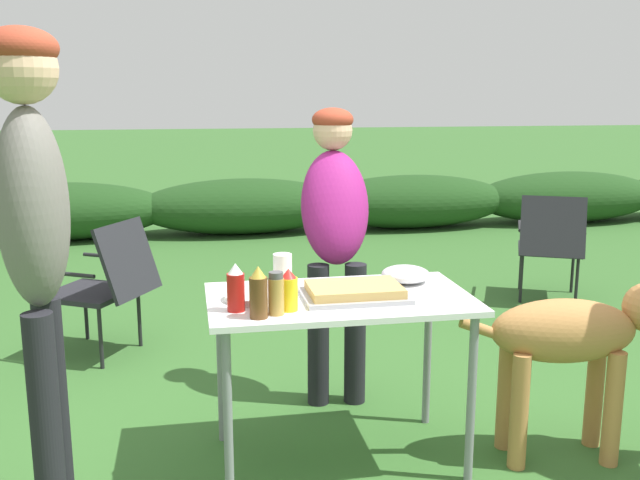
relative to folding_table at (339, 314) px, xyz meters
The scene contains 17 objects.
ground_plane 0.66m from the folding_table, ahead, with size 60.00×60.00×0.00m, color #336028.
shrub_hedge 5.24m from the folding_table, 90.00° to the left, with size 14.40×0.90×0.63m.
folding_table is the anchor object (origin of this frame).
food_tray 0.12m from the folding_table, 32.87° to the right, with size 0.43×0.30×0.06m.
plate_stack 0.38m from the folding_table, behind, with size 0.23×0.23×0.03m, color white.
mixing_bowl 0.40m from the folding_table, 26.45° to the left, with size 0.22×0.22×0.07m, color silver.
paper_cup_stack 0.30m from the folding_table, 153.07° to the left, with size 0.08×0.08×0.16m, color white.
mustard_bottle 0.32m from the folding_table, 146.50° to the right, with size 0.07×0.07×0.17m.
beer_bottle 0.46m from the folding_table, 147.63° to the right, with size 0.07×0.07×0.20m.
mayo_bottle 0.40m from the folding_table, 159.97° to the right, with size 0.06×0.06×0.16m.
ketchup_bottle 0.49m from the folding_table, 164.09° to the right, with size 0.07×0.07×0.19m.
spice_jar 0.39m from the folding_table, 145.52° to the right, with size 0.06×0.06×0.17m.
standing_person_in_gray_fleece 0.74m from the folding_table, 79.97° to the left, with size 0.38×0.48×1.50m.
standing_person_in_navy_coat 1.26m from the folding_table, 165.51° to the right, with size 0.25×0.33×1.79m.
dog 1.02m from the folding_table, ahead, with size 0.99×0.35×0.78m.
camp_chair_green_behind_table 2.94m from the folding_table, 44.81° to the left, with size 0.67×0.73×0.83m.
camp_chair_near_hedge 1.87m from the folding_table, 126.79° to the left, with size 0.74×0.69×0.83m.
Camera 1 is at (-0.61, -2.80, 1.57)m, focal length 40.00 mm.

